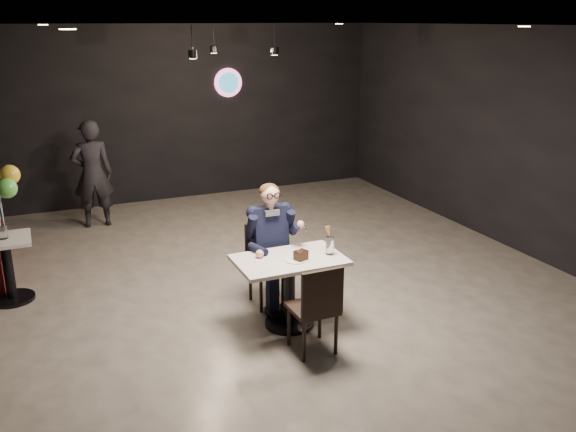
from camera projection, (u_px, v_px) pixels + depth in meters
name	position (u px, v px, depth m)	size (l,w,h in m)	color
floor	(287.00, 294.00, 7.14)	(9.00, 9.00, 0.00)	gray
wall_sign	(228.00, 83.00, 10.73)	(0.50, 0.06, 0.50)	pink
pendant_lights	(226.00, 34.00, 8.00)	(1.40, 1.20, 0.36)	black
main_table	(289.00, 292.00, 6.31)	(1.10, 0.70, 0.75)	white
chair_far	(270.00, 266.00, 6.76)	(0.42, 0.46, 0.92)	black
chair_near	(312.00, 306.00, 5.80)	(0.42, 0.46, 0.92)	black
seated_man	(269.00, 244.00, 6.68)	(0.60, 0.80, 1.44)	black
dessert_plate	(296.00, 260.00, 6.14)	(0.24, 0.24, 0.01)	white
cake_slice	(301.00, 255.00, 6.12)	(0.12, 0.10, 0.09)	black
mint_leaf	(300.00, 252.00, 6.10)	(0.06, 0.04, 0.01)	#2A8333
sundae_glass	(330.00, 245.00, 6.27)	(0.08, 0.08, 0.19)	silver
wafer_cone	(329.00, 232.00, 6.22)	(0.06, 0.06, 0.13)	#B9864C
side_table	(9.00, 272.00, 6.87)	(0.56, 0.56, 0.70)	white
balloon_vase	(3.00, 232.00, 6.73)	(0.10, 0.10, 0.15)	silver
passerby	(92.00, 174.00, 9.25)	(0.60, 0.40, 1.65)	black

